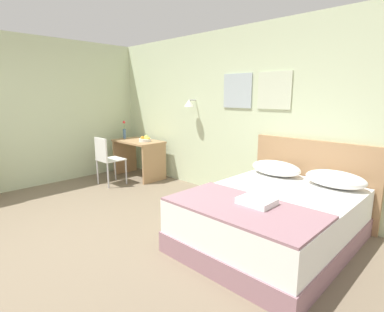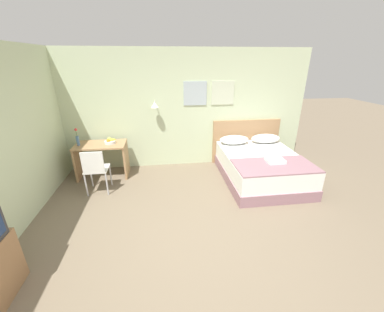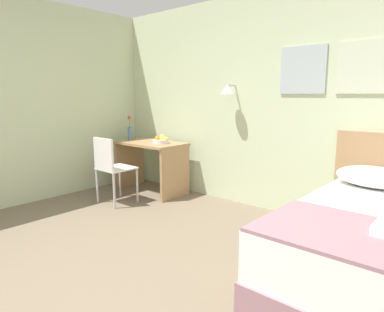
# 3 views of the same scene
# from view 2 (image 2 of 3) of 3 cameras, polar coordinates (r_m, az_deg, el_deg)

# --- Properties ---
(ground_plane) EXTENTS (24.00, 24.00, 0.00)m
(ground_plane) POSITION_cam_2_polar(r_m,az_deg,el_deg) (3.53, 1.47, -20.64)
(ground_plane) COLOR #756651
(wall_back) EXTENTS (5.93, 0.31, 2.65)m
(wall_back) POSITION_cam_2_polar(r_m,az_deg,el_deg) (5.47, -2.95, 11.06)
(wall_back) COLOR beige
(wall_back) RESTS_ON ground_plane
(bed) EXTENTS (1.53, 1.97, 0.58)m
(bed) POSITION_cam_2_polar(r_m,az_deg,el_deg) (5.19, 16.32, -2.67)
(bed) COLOR gray
(bed) RESTS_ON ground_plane
(headboard) EXTENTS (1.65, 0.06, 1.06)m
(headboard) POSITION_cam_2_polar(r_m,az_deg,el_deg) (5.97, 12.84, 3.56)
(headboard) COLOR #A87F56
(headboard) RESTS_ON ground_plane
(pillow_left) EXTENTS (0.69, 0.39, 0.20)m
(pillow_left) POSITION_cam_2_polar(r_m,az_deg,el_deg) (5.56, 10.19, 3.89)
(pillow_left) COLOR white
(pillow_left) RESTS_ON bed
(pillow_right) EXTENTS (0.69, 0.39, 0.20)m
(pillow_right) POSITION_cam_2_polar(r_m,az_deg,el_deg) (5.83, 17.41, 4.09)
(pillow_right) COLOR white
(pillow_right) RESTS_ON bed
(throw_blanket) EXTENTS (1.48, 0.79, 0.02)m
(throw_blanket) POSITION_cam_2_polar(r_m,az_deg,el_deg) (4.60, 19.45, -2.22)
(throw_blanket) COLOR gray
(throw_blanket) RESTS_ON bed
(folded_towel_near_foot) EXTENTS (0.33, 0.27, 0.06)m
(folded_towel_near_foot) POSITION_cam_2_polar(r_m,az_deg,el_deg) (4.73, 19.53, -1.02)
(folded_towel_near_foot) COLOR white
(folded_towel_near_foot) RESTS_ON throw_blanket
(desk) EXTENTS (1.04, 0.60, 0.75)m
(desk) POSITION_cam_2_polar(r_m,az_deg,el_deg) (5.42, -21.03, 0.38)
(desk) COLOR #A87F56
(desk) RESTS_ON ground_plane
(desk_chair) EXTENTS (0.42, 0.42, 0.89)m
(desk_chair) POSITION_cam_2_polar(r_m,az_deg,el_deg) (4.74, -22.39, -2.70)
(desk_chair) COLOR white
(desk_chair) RESTS_ON ground_plane
(fruit_bowl) EXTENTS (0.25, 0.23, 0.13)m
(fruit_bowl) POSITION_cam_2_polar(r_m,az_deg,el_deg) (5.30, -19.27, 3.41)
(fruit_bowl) COLOR silver
(fruit_bowl) RESTS_ON desk
(flower_vase) EXTENTS (0.06, 0.06, 0.37)m
(flower_vase) POSITION_cam_2_polar(r_m,az_deg,el_deg) (5.38, -26.02, 3.80)
(flower_vase) COLOR #4C7099
(flower_vase) RESTS_ON desk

